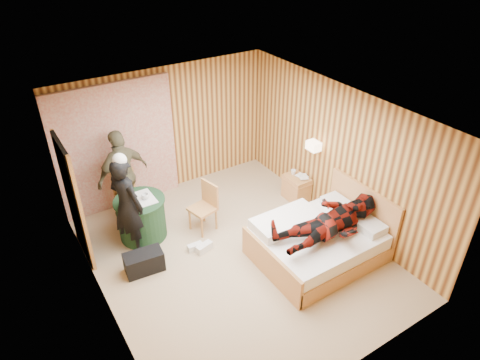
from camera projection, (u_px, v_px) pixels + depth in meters
floor at (235, 255)px, 7.05m from camera, size 4.20×5.00×0.01m
ceiling at (234, 115)px, 5.73m from camera, size 4.20×5.00×0.01m
wall_back at (166, 131)px, 8.18m from camera, size 4.20×0.02×2.50m
wall_left at (95, 241)px, 5.44m from camera, size 0.02×5.00×2.50m
wall_right at (339, 156)px, 7.34m from camera, size 0.02×5.00×2.50m
curtain at (117, 148)px, 7.70m from camera, size 2.20×0.08×2.40m
doorway at (73, 201)px, 6.58m from camera, size 0.06×0.90×2.05m
wall_lamp at (314, 146)px, 7.56m from camera, size 0.26×0.24×0.16m
bed at (318, 241)px, 6.90m from camera, size 1.95×1.49×1.02m
nightstand at (296, 188)px, 8.32m from camera, size 0.38×0.51×0.50m
round_table at (142, 218)px, 7.29m from camera, size 0.86×0.86×0.76m
chair_far at (127, 191)px, 7.69m from camera, size 0.42×0.42×0.93m
chair_near at (206, 203)px, 7.41m from camera, size 0.49×0.49×0.90m
duffel_bag at (144, 262)px, 6.67m from camera, size 0.63×0.38×0.34m
sneaker_left at (195, 247)px, 7.14m from camera, size 0.26×0.11×0.11m
sneaker_right at (204, 247)px, 7.12m from camera, size 0.32×0.19×0.13m
woman_standing at (127, 205)px, 6.78m from camera, size 0.63×0.74×1.71m
man_at_table at (123, 175)px, 7.55m from camera, size 1.09×0.68×1.72m
man_on_bed at (333, 216)px, 6.41m from camera, size 0.86×0.67×1.77m
book_lower at (299, 178)px, 8.15m from camera, size 0.21×0.25×0.02m
book_upper at (299, 177)px, 8.14m from camera, size 0.24×0.27×0.02m
cup_nightstand at (293, 172)px, 8.26m from camera, size 0.13×0.13×0.09m
cup_table at (145, 197)px, 7.07m from camera, size 0.16×0.16×0.10m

